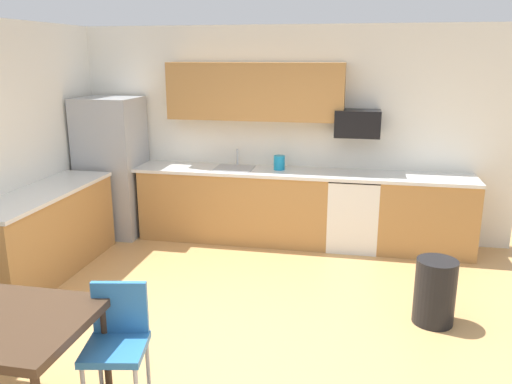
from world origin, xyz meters
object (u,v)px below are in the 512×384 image
object	(u,v)px
oven_range	(353,212)
trash_bin	(435,292)
refrigerator	(112,167)
kettle	(279,163)
chair_near_table	(117,336)
microwave	(357,123)

from	to	relation	value
oven_range	trash_bin	xyz separation A→B (m)	(0.76, -1.79, -0.16)
refrigerator	kettle	distance (m)	2.21
refrigerator	chair_near_table	xyz separation A→B (m)	(1.64, -3.29, -0.40)
oven_range	microwave	bearing A→B (deg)	90.00
trash_bin	kettle	size ratio (longest dim) A/B	3.00
oven_range	microwave	size ratio (longest dim) A/B	1.69
chair_near_table	trash_bin	bearing A→B (deg)	34.74
kettle	microwave	bearing A→B (deg)	3.05
microwave	kettle	distance (m)	1.08
refrigerator	oven_range	world-z (taller)	refrigerator
microwave	refrigerator	bearing A→B (deg)	-176.73
microwave	chair_near_table	xyz separation A→B (m)	(-1.51, -3.47, -1.04)
chair_near_table	kettle	xyz separation A→B (m)	(0.57, 3.42, 0.52)
chair_near_table	trash_bin	xyz separation A→B (m)	(2.27, 1.57, -0.20)
microwave	kettle	size ratio (longest dim) A/B	2.70
chair_near_table	kettle	world-z (taller)	kettle
refrigerator	oven_range	distance (m)	3.18
microwave	chair_near_table	distance (m)	3.92
oven_range	trash_bin	size ratio (longest dim) A/B	1.52
trash_bin	chair_near_table	bearing A→B (deg)	-145.26
refrigerator	oven_range	size ratio (longest dim) A/B	1.99
oven_range	kettle	distance (m)	1.10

